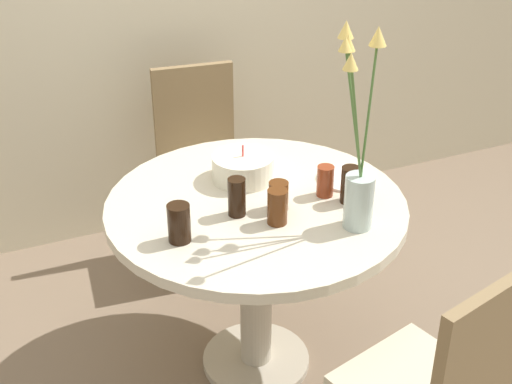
% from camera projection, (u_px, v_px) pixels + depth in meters
% --- Properties ---
extents(ground_plane, '(16.00, 16.00, 0.00)m').
position_uv_depth(ground_plane, '(256.00, 362.00, 2.89)').
color(ground_plane, '#7A6651').
extents(dining_table, '(1.07, 1.07, 0.75)m').
position_uv_depth(dining_table, '(256.00, 236.00, 2.60)').
color(dining_table, beige).
rests_on(dining_table, ground_plane).
extents(chair_far_back, '(0.44, 0.44, 0.94)m').
position_uv_depth(chair_far_back, '(200.00, 154.00, 3.35)').
color(chair_far_back, beige).
rests_on(chair_far_back, ground_plane).
extents(chair_left_flank, '(0.49, 0.49, 0.94)m').
position_uv_depth(chair_left_flank, '(442.00, 384.00, 2.04)').
color(chair_left_flank, beige).
rests_on(chair_left_flank, ground_plane).
extents(birthday_cake, '(0.23, 0.23, 0.14)m').
position_uv_depth(birthday_cake, '(243.00, 168.00, 2.65)').
color(birthday_cake, white).
rests_on(birthday_cake, dining_table).
extents(flower_vase, '(0.21, 0.26, 0.67)m').
position_uv_depth(flower_vase, '(358.00, 162.00, 2.27)').
color(flower_vase, '#B2C6C1').
rests_on(flower_vase, dining_table).
extents(side_plate, '(0.22, 0.22, 0.01)m').
position_uv_depth(side_plate, '(346.00, 178.00, 2.67)').
color(side_plate, white).
rests_on(side_plate, dining_table).
extents(drink_glass_0, '(0.06, 0.06, 0.14)m').
position_uv_depth(drink_glass_0, '(237.00, 197.00, 2.42)').
color(drink_glass_0, black).
rests_on(drink_glass_0, dining_table).
extents(drink_glass_1, '(0.06, 0.06, 0.11)m').
position_uv_depth(drink_glass_1, '(325.00, 181.00, 2.54)').
color(drink_glass_1, maroon).
rests_on(drink_glass_1, dining_table).
extents(drink_glass_2, '(0.07, 0.07, 0.12)m').
position_uv_depth(drink_glass_2, '(277.00, 207.00, 2.37)').
color(drink_glass_2, '#51280F').
rests_on(drink_glass_2, dining_table).
extents(drink_glass_3, '(0.07, 0.07, 0.13)m').
position_uv_depth(drink_glass_3, '(179.00, 223.00, 2.28)').
color(drink_glass_3, black).
rests_on(drink_glass_3, dining_table).
extents(drink_glass_4, '(0.07, 0.07, 0.14)m').
position_uv_depth(drink_glass_4, '(350.00, 185.00, 2.49)').
color(drink_glass_4, black).
rests_on(drink_glass_4, dining_table).
extents(drink_glass_5, '(0.07, 0.07, 0.10)m').
position_uv_depth(drink_glass_5, '(279.00, 196.00, 2.46)').
color(drink_glass_5, '#51280F').
rests_on(drink_glass_5, dining_table).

